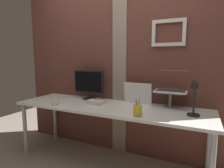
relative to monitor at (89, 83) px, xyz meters
name	(u,v)px	position (x,y,z in m)	size (l,w,h in m)	color
ground_plane	(109,164)	(0.44, -0.26, -0.96)	(6.00, 6.00, 0.00)	gray
brick_wall_back	(123,55)	(0.44, 0.18, 0.38)	(3.18, 0.16, 2.67)	brown
desk	(108,111)	(0.41, -0.22, -0.29)	(2.33, 0.69, 0.73)	white
monitor	(89,83)	(0.00, 0.00, 0.00)	(0.45, 0.18, 0.40)	black
laptop_stand	(170,97)	(1.09, 0.00, -0.10)	(0.28, 0.22, 0.18)	gray
laptop	(172,85)	(1.09, 0.08, 0.02)	(0.36, 0.32, 0.24)	white
whiteboard_panel	(138,93)	(0.70, 0.02, -0.09)	(0.35, 0.02, 0.26)	white
desk_lamp	(194,95)	(1.35, -0.28, -0.01)	(0.12, 0.20, 0.35)	black
pen_cup	(137,110)	(0.85, -0.47, -0.17)	(0.08, 0.08, 0.17)	yellow
coffee_mug	(55,101)	(-0.19, -0.47, -0.18)	(0.12, 0.09, 0.09)	silver
paper_clutter_stack	(95,102)	(0.23, -0.22, -0.20)	(0.20, 0.14, 0.05)	silver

